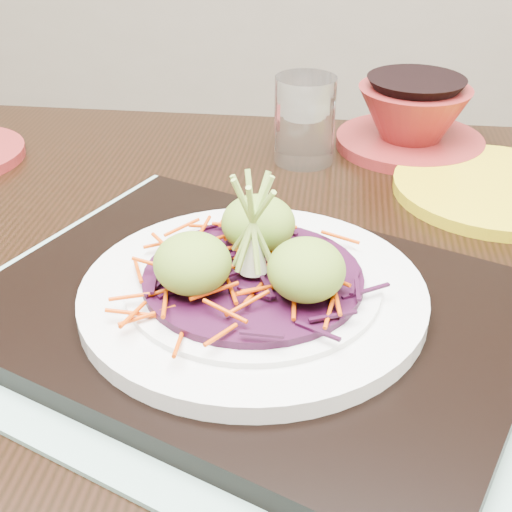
# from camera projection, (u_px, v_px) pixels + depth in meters

# --- Properties ---
(dining_table) EXTENTS (1.19, 0.81, 0.74)m
(dining_table) POSITION_uv_depth(u_px,v_px,m) (257.00, 388.00, 0.60)
(dining_table) COLOR black
(dining_table) RESTS_ON ground
(placemat) EXTENTS (0.53, 0.48, 0.00)m
(placemat) POSITION_uv_depth(u_px,v_px,m) (253.00, 323.00, 0.51)
(placemat) COLOR #7DA298
(placemat) RESTS_ON dining_table
(serving_tray) EXTENTS (0.46, 0.41, 0.02)m
(serving_tray) POSITION_uv_depth(u_px,v_px,m) (253.00, 312.00, 0.51)
(serving_tray) COLOR black
(serving_tray) RESTS_ON placemat
(white_plate) EXTENTS (0.24, 0.24, 0.02)m
(white_plate) POSITION_uv_depth(u_px,v_px,m) (253.00, 293.00, 0.50)
(white_plate) COLOR silver
(white_plate) RESTS_ON serving_tray
(cabbage_bed) EXTENTS (0.15, 0.15, 0.01)m
(cabbage_bed) POSITION_uv_depth(u_px,v_px,m) (253.00, 278.00, 0.49)
(cabbage_bed) COLOR #2F0923
(cabbage_bed) RESTS_ON white_plate
(carrot_julienne) EXTENTS (0.19, 0.19, 0.01)m
(carrot_julienne) POSITION_uv_depth(u_px,v_px,m) (253.00, 269.00, 0.49)
(carrot_julienne) COLOR #C83D03
(carrot_julienne) RESTS_ON cabbage_bed
(guacamole_scoops) EXTENTS (0.13, 0.12, 0.04)m
(guacamole_scoops) POSITION_uv_depth(u_px,v_px,m) (253.00, 252.00, 0.48)
(guacamole_scoops) COLOR olive
(guacamole_scoops) RESTS_ON cabbage_bed
(scallion_garnish) EXTENTS (0.06, 0.06, 0.08)m
(scallion_garnish) POSITION_uv_depth(u_px,v_px,m) (253.00, 227.00, 0.47)
(scallion_garnish) COLOR #8BB046
(scallion_garnish) RESTS_ON cabbage_bed
(water_glass) EXTENTS (0.06, 0.06, 0.09)m
(water_glass) POSITION_uv_depth(u_px,v_px,m) (305.00, 120.00, 0.75)
(water_glass) COLOR white
(water_glass) RESTS_ON dining_table
(terracotta_bowl_set) EXTENTS (0.20, 0.20, 0.07)m
(terracotta_bowl_set) POSITION_uv_depth(u_px,v_px,m) (412.00, 121.00, 0.79)
(terracotta_bowl_set) COLOR maroon
(terracotta_bowl_set) RESTS_ON dining_table
(yellow_plate) EXTENTS (0.26, 0.26, 0.01)m
(yellow_plate) POSITION_uv_depth(u_px,v_px,m) (496.00, 188.00, 0.70)
(yellow_plate) COLOR gold
(yellow_plate) RESTS_ON dining_table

